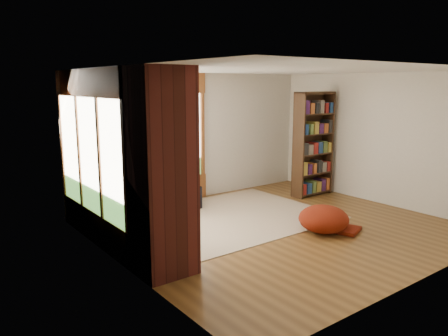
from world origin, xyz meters
TOP-DOWN VIEW (x-y plane):
  - floor at (0.00, 0.00)m, footprint 5.50×5.50m
  - ceiling at (0.00, 0.00)m, footprint 5.50×5.50m
  - wall_back at (0.00, 2.50)m, footprint 5.50×0.04m
  - wall_front at (0.00, -2.50)m, footprint 5.50×0.04m
  - wall_left at (-2.75, 0.00)m, footprint 0.04×5.00m
  - wall_right at (2.75, 0.00)m, footprint 0.04×5.00m
  - windows_back at (-1.20, 2.47)m, footprint 2.82×0.10m
  - windows_left at (-2.72, 1.20)m, footprint 0.10×2.62m
  - roller_blind at (-2.69, 2.03)m, footprint 0.03×0.72m
  - brick_chimney at (-2.40, -0.35)m, footprint 0.70×0.70m
  - sectional_sofa at (-1.95, 1.70)m, footprint 2.20×2.20m
  - area_rug at (-0.34, 0.96)m, footprint 3.59×2.75m
  - bookshelf at (2.14, 1.18)m, footprint 0.95×0.32m
  - pouf at (0.44, -0.59)m, footprint 1.08×1.08m
  - dog_tan at (-1.84, 1.58)m, footprint 1.09×0.84m
  - dog_brindle at (-2.10, 1.02)m, footprint 0.61×0.91m
  - throw_pillows at (-1.92, 1.85)m, footprint 1.98×1.68m

SIDE VIEW (x-z plane):
  - floor at x=0.00m, z-range 0.00..0.00m
  - area_rug at x=-0.34m, z-range 0.00..0.01m
  - pouf at x=0.44m, z-range 0.01..0.45m
  - sectional_sofa at x=-1.95m, z-range -0.10..0.70m
  - dog_brindle at x=-2.10m, z-range 0.54..1.01m
  - throw_pillows at x=-1.92m, z-range 0.55..1.00m
  - dog_tan at x=-1.84m, z-range 0.54..1.08m
  - bookshelf at x=2.14m, z-range 0.00..2.22m
  - wall_back at x=0.00m, z-range 0.00..2.60m
  - wall_front at x=0.00m, z-range 0.00..2.60m
  - wall_left at x=-2.75m, z-range 0.00..2.60m
  - wall_right at x=2.75m, z-range 0.00..2.60m
  - brick_chimney at x=-2.40m, z-range 0.00..2.60m
  - windows_back at x=-1.20m, z-range 0.40..2.30m
  - windows_left at x=-2.72m, z-range 0.40..2.30m
  - roller_blind at x=-2.69m, z-range 1.30..2.20m
  - ceiling at x=0.00m, z-range 2.60..2.60m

